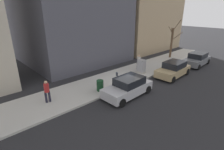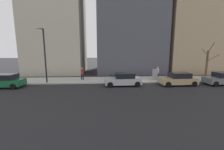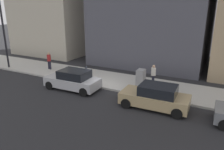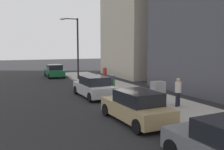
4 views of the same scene
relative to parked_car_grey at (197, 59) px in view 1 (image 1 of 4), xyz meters
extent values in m
plane|color=#232326|center=(1.27, 10.76, -0.74)|extent=(120.00, 120.00, 0.00)
cube|color=#B2AFA8|center=(3.27, 10.76, -0.66)|extent=(4.00, 36.00, 0.15)
cube|color=slate|center=(0.00, 0.05, -0.17)|extent=(1.96, 4.27, 0.70)
cube|color=black|center=(0.01, -0.15, 0.48)|extent=(1.68, 2.26, 0.60)
cylinder|color=black|center=(-0.91, 1.57, -0.42)|extent=(0.24, 0.65, 0.64)
cylinder|color=black|center=(0.79, 1.64, -0.42)|extent=(0.24, 0.65, 0.64)
cylinder|color=black|center=(-0.79, -1.53, -0.42)|extent=(0.24, 0.65, 0.64)
cylinder|color=black|center=(0.91, -1.46, -0.42)|extent=(0.24, 0.65, 0.64)
cube|color=tan|center=(0.02, 5.59, -0.17)|extent=(1.95, 4.26, 0.70)
cube|color=black|center=(0.02, 5.39, 0.48)|extent=(1.68, 2.26, 0.60)
cylinder|color=black|center=(-0.89, 7.11, -0.42)|extent=(0.24, 0.65, 0.64)
cylinder|color=black|center=(0.81, 7.17, -0.42)|extent=(0.24, 0.65, 0.64)
cylinder|color=black|center=(-0.78, 4.01, -0.42)|extent=(0.24, 0.65, 0.64)
cylinder|color=black|center=(0.92, 4.08, -0.42)|extent=(0.24, 0.65, 0.64)
cube|color=#B7B7BC|center=(0.22, 12.11, -0.17)|extent=(1.92, 4.25, 0.70)
cube|color=black|center=(0.23, 11.91, 0.48)|extent=(1.66, 2.25, 0.60)
cylinder|color=black|center=(-0.67, 13.64, -0.42)|extent=(0.24, 0.65, 0.64)
cylinder|color=black|center=(1.03, 13.69, -0.42)|extent=(0.24, 0.65, 0.64)
cylinder|color=black|center=(-0.58, 10.54, -0.42)|extent=(0.24, 0.65, 0.64)
cylinder|color=black|center=(1.12, 10.59, -0.42)|extent=(0.24, 0.65, 0.64)
cylinder|color=slate|center=(1.72, 11.84, -0.06)|extent=(0.07, 0.07, 1.05)
cube|color=#2D333D|center=(1.72, 11.84, 0.61)|extent=(0.14, 0.10, 0.30)
cube|color=#A8A399|center=(2.57, 7.47, -0.50)|extent=(0.83, 0.61, 0.18)
cube|color=#939399|center=(2.57, 7.47, 0.22)|extent=(0.75, 0.55, 1.25)
cylinder|color=brown|center=(3.87, -0.53, 1.37)|extent=(0.28, 0.28, 3.91)
cylinder|color=brown|center=(4.15, -0.80, 2.69)|extent=(0.63, 0.63, 1.30)
cylinder|color=brown|center=(3.41, -1.08, 2.34)|extent=(0.81, 1.23, 1.04)
cylinder|color=brown|center=(3.45, -0.62, 3.72)|extent=(0.91, 0.27, 1.47)
cylinder|color=brown|center=(4.01, -0.15, 3.11)|extent=(0.32, 0.84, 0.97)
cylinder|color=#14381E|center=(2.17, 13.30, -0.14)|extent=(0.56, 0.56, 0.90)
cylinder|color=#1E1E2D|center=(3.60, 6.83, -0.18)|extent=(0.16, 0.16, 0.82)
cylinder|color=#1E1E2D|center=(3.38, 6.73, -0.18)|extent=(0.16, 0.16, 0.82)
cylinder|color=silver|center=(3.49, 6.78, 0.54)|extent=(0.36, 0.36, 0.62)
sphere|color=tan|center=(3.49, 6.78, 0.96)|extent=(0.22, 0.22, 0.22)
cylinder|color=#1E1E2D|center=(3.20, 17.13, -0.18)|extent=(0.16, 0.16, 0.82)
cylinder|color=#1E1E2D|center=(3.24, 17.37, -0.18)|extent=(0.16, 0.16, 0.82)
cylinder|color=#A52323|center=(3.22, 17.25, 0.54)|extent=(0.36, 0.36, 0.62)
sphere|color=tan|center=(3.22, 17.25, 0.96)|extent=(0.22, 0.22, 0.22)
camera|label=1|loc=(-8.07, 21.37, 5.73)|focal=28.00mm
camera|label=2|loc=(-16.91, 14.33, 3.48)|focal=24.00mm
camera|label=3|loc=(-12.30, 2.09, 5.40)|focal=35.00mm
camera|label=4|loc=(-5.80, -4.66, 2.83)|focal=40.00mm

